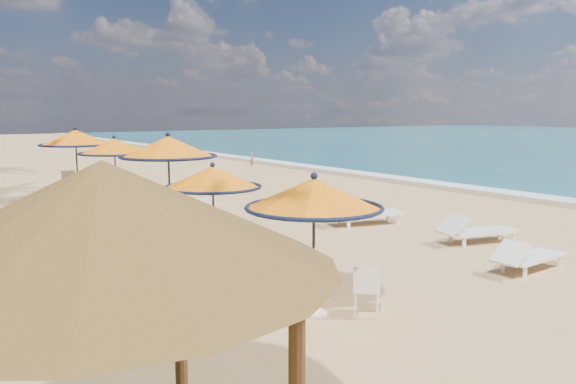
# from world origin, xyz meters

# --- Properties ---
(ground) EXTENTS (160.00, 160.00, 0.00)m
(ground) POSITION_xyz_m (0.00, 0.00, 0.00)
(ground) COLOR tan
(ground) RESTS_ON ground
(foam_strip) EXTENTS (1.20, 140.00, 0.04)m
(foam_strip) POSITION_xyz_m (9.30, 10.00, 0.00)
(foam_strip) COLOR white
(foam_strip) RESTS_ON ground
(wetsand_band) EXTENTS (1.40, 140.00, 0.02)m
(wetsand_band) POSITION_xyz_m (8.40, 10.00, 0.00)
(wetsand_band) COLOR olive
(wetsand_band) RESTS_ON ground
(station_0) EXTENTS (2.16, 2.16, 2.25)m
(station_0) POSITION_xyz_m (-5.10, -0.43, 1.65)
(station_0) COLOR black
(station_0) RESTS_ON ground
(station_1) EXTENTS (2.05, 2.05, 2.14)m
(station_1) POSITION_xyz_m (-5.07, 3.17, 1.63)
(station_1) COLOR black
(station_1) RESTS_ON ground
(station_2) EXTENTS (2.55, 2.55, 2.66)m
(station_2) POSITION_xyz_m (-4.49, 6.62, 2.02)
(station_2) COLOR black
(station_2) RESTS_ON ground
(station_3) EXTENTS (2.32, 2.32, 2.42)m
(station_3) POSITION_xyz_m (-4.56, 10.93, 1.77)
(station_3) COLOR black
(station_3) RESTS_ON ground
(station_4) EXTENTS (2.54, 2.63, 2.65)m
(station_4) POSITION_xyz_m (-5.02, 13.67, 1.94)
(station_4) COLOR black
(station_4) RESTS_ON ground
(lounger_near) EXTENTS (1.90, 0.65, 0.67)m
(lounger_near) POSITION_xyz_m (-0.18, -1.02, 0.31)
(lounger_near) COLOR white
(lounger_near) RESTS_ON ground
(lounger_mid) EXTENTS (2.13, 1.14, 0.73)m
(lounger_mid) POSITION_xyz_m (1.00, 1.10, 0.34)
(lounger_mid) COLOR white
(lounger_mid) RESTS_ON ground
(lounger_far) EXTENTS (2.32, 1.21, 0.80)m
(lounger_far) POSITION_xyz_m (0.25, 4.33, 0.37)
(lounger_far) COLOR white
(lounger_far) RESTS_ON ground
(palapa) EXTENTS (3.68, 3.68, 2.81)m
(palapa) POSITION_xyz_m (-9.08, -2.93, 2.36)
(palapa) COLOR brown
(palapa) RESTS_ON ground
(person) EXTENTS (0.29, 0.36, 0.88)m
(person) POSITION_xyz_m (6.67, 20.86, 0.44)
(person) COLOR brown
(person) RESTS_ON ground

